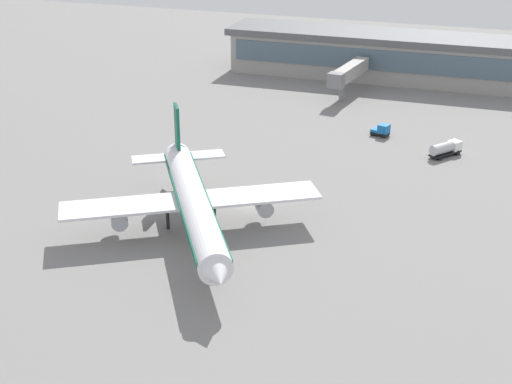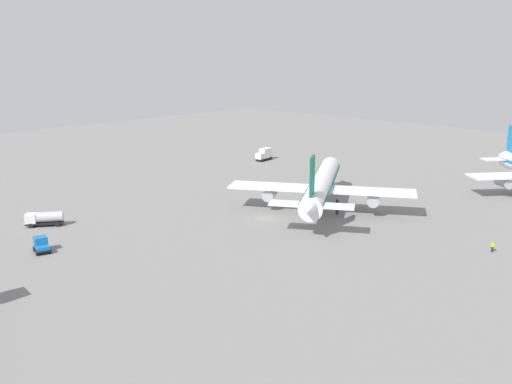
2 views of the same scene
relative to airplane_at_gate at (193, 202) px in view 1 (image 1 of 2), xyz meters
name	(u,v)px [view 1 (image 1 of 2)]	position (x,y,z in m)	size (l,w,h in m)	color
ground	(249,205)	(-3.90, -11.55, -4.87)	(288.00, 288.00, 0.00)	gray
terminal_building	(386,55)	(-10.05, -89.49, 0.42)	(74.33, 14.80, 10.39)	#9E9993
airplane_at_gate	(193,202)	(0.00, 0.00, 0.00)	(33.09, 39.46, 13.40)	white
fuel_truck	(446,149)	(-28.98, -41.64, -3.49)	(5.24, 6.21, 2.50)	black
baggage_tug	(382,130)	(-16.76, -48.44, -3.72)	(3.61, 2.97, 2.30)	black
jet_bridge	(348,73)	(-5.05, -71.89, 0.25)	(5.28, 17.91, 6.74)	#9E9993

